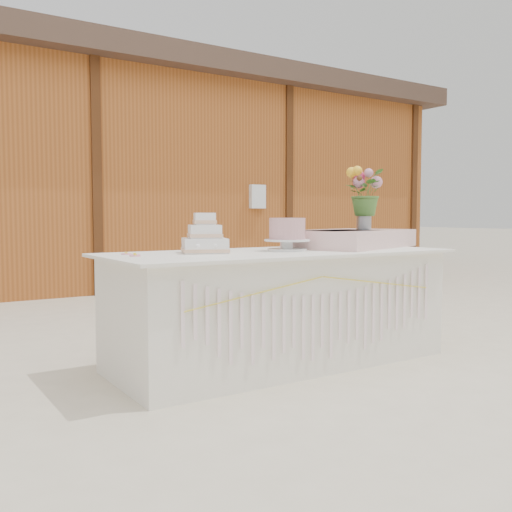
{
  "coord_description": "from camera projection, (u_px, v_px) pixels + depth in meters",
  "views": [
    {
      "loc": [
        -2.24,
        -3.16,
        1.01
      ],
      "look_at": [
        0.0,
        0.3,
        0.72
      ],
      "focal_mm": 40.0,
      "sensor_mm": 36.0,
      "label": 1
    }
  ],
  "objects": [
    {
      "name": "ground",
      "position": [
        280.0,
        362.0,
        3.93
      ],
      "size": [
        80.0,
        80.0,
        0.0
      ],
      "primitive_type": "plane",
      "color": "beige",
      "rests_on": "ground"
    },
    {
      "name": "barn",
      "position": [
        56.0,
        173.0,
        8.83
      ],
      "size": [
        12.6,
        4.6,
        3.3
      ],
      "color": "#985120",
      "rests_on": "ground"
    },
    {
      "name": "cake_table",
      "position": [
        280.0,
        307.0,
        3.9
      ],
      "size": [
        2.4,
        1.0,
        0.77
      ],
      "color": "silver",
      "rests_on": "ground"
    },
    {
      "name": "wedding_cake",
      "position": [
        205.0,
        239.0,
        3.7
      ],
      "size": [
        0.37,
        0.37,
        0.26
      ],
      "rotation": [
        0.0,
        0.0,
        -0.37
      ],
      "color": "white",
      "rests_on": "cake_table"
    },
    {
      "name": "pink_cake_stand",
      "position": [
        287.0,
        233.0,
        3.9
      ],
      "size": [
        0.31,
        0.31,
        0.23
      ],
      "color": "white",
      "rests_on": "cake_table"
    },
    {
      "name": "satin_runner",
      "position": [
        352.0,
        239.0,
        4.37
      ],
      "size": [
        1.21,
        0.94,
        0.13
      ],
      "primitive_type": "cube",
      "rotation": [
        0.0,
        0.0,
        0.36
      ],
      "color": "#F5C6C5",
      "rests_on": "cake_table"
    },
    {
      "name": "flower_vase",
      "position": [
        364.0,
        220.0,
        4.45
      ],
      "size": [
        0.11,
        0.11,
        0.16
      ],
      "primitive_type": "cylinder",
      "color": "#A2A1A6",
      "rests_on": "satin_runner"
    },
    {
      "name": "bouquet",
      "position": [
        364.0,
        186.0,
        4.43
      ],
      "size": [
        0.43,
        0.43,
        0.36
      ],
      "primitive_type": "imported",
      "rotation": [
        0.0,
        0.0,
        0.71
      ],
      "color": "#43712D",
      "rests_on": "flower_vase"
    },
    {
      "name": "loose_flowers",
      "position": [
        140.0,
        254.0,
        3.44
      ],
      "size": [
        0.18,
        0.33,
        0.02
      ],
      "primitive_type": null,
      "rotation": [
        0.0,
        0.0,
        -0.18
      ],
      "color": "pink",
      "rests_on": "cake_table"
    }
  ]
}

